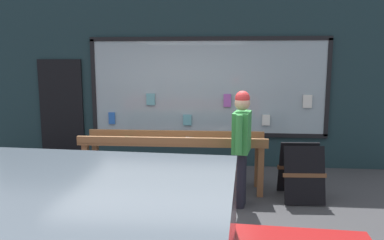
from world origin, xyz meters
name	(u,v)px	position (x,y,z in m)	size (l,w,h in m)	color
ground_plane	(166,209)	(0.00, 0.00, 0.00)	(40.00, 40.00, 0.00)	#38383A
shopfront_facade	(184,79)	(-0.01, 2.39, 1.71)	(8.00, 0.29, 3.45)	#192D33
display_table_main	(174,144)	(0.00, 0.83, 0.75)	(2.95, 0.68, 0.92)	brown
person_browsing	(242,140)	(1.06, 0.22, 0.97)	(0.29, 0.65, 1.67)	black
small_dog	(215,191)	(0.69, -0.01, 0.29)	(0.46, 0.48, 0.42)	white
sandwich_board_sign	(301,171)	(1.97, 0.59, 0.43)	(0.65, 0.68, 0.84)	black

